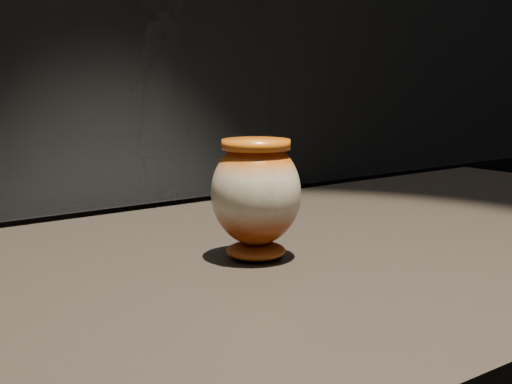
% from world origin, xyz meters
% --- Properties ---
extents(main_vase, '(0.12, 0.12, 0.16)m').
position_xyz_m(main_vase, '(0.01, 0.01, 0.99)').
color(main_vase, maroon).
rests_on(main_vase, display_plinth).
extents(visitor, '(0.80, 0.79, 1.86)m').
position_xyz_m(visitor, '(2.04, 3.79, 0.93)').
color(visitor, black).
rests_on(visitor, ground).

